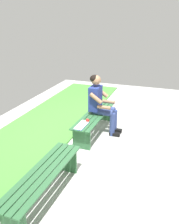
{
  "coord_description": "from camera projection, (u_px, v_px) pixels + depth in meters",
  "views": [
    {
      "loc": [
        4.39,
        1.46,
        2.33
      ],
      "look_at": [
        0.74,
        0.15,
        0.77
      ],
      "focal_mm": 38.72,
      "sensor_mm": 36.0,
      "label": 1
    }
  ],
  "objects": [
    {
      "name": "person_seated",
      "position": [
        101.0,
        102.0,
        4.96
      ],
      "size": [
        0.5,
        0.69,
        1.23
      ],
      "color": "navy",
      "rests_on": "ground"
    },
    {
      "name": "bench_near",
      "position": [
        95.0,
        119.0,
        5.04
      ],
      "size": [
        1.68,
        0.43,
        0.42
      ],
      "rotation": [
        0.0,
        0.0,
        -0.02
      ],
      "color": "#2D6038",
      "rests_on": "ground"
    },
    {
      "name": "book_open",
      "position": [
        82.0,
        125.0,
        4.48
      ],
      "size": [
        0.42,
        0.17,
        0.02
      ],
      "rotation": [
        0.0,
        0.0,
        -0.02
      ],
      "color": "white",
      "rests_on": "bench_near"
    },
    {
      "name": "apple",
      "position": [
        88.0,
        121.0,
        4.61
      ],
      "size": [
        0.07,
        0.07,
        0.07
      ],
      "primitive_type": "sphere",
      "color": "red",
      "rests_on": "bench_near"
    },
    {
      "name": "bench_far",
      "position": [
        44.0,
        179.0,
        3.2
      ],
      "size": [
        1.58,
        0.42,
        0.42
      ],
      "rotation": [
        0.0,
        0.0,
        -0.02
      ],
      "color": "#2D6038",
      "rests_on": "ground"
    },
    {
      "name": "ground_plane",
      "position": [
        132.0,
        171.0,
        3.93
      ],
      "size": [
        10.0,
        7.0,
        0.04
      ],
      "primitive_type": "cube",
      "color": "#B2B2AD"
    },
    {
      "name": "grass_strip",
      "position": [
        19.0,
        146.0,
        4.59
      ],
      "size": [
        9.0,
        1.63,
        0.03
      ],
      "primitive_type": "cube",
      "color": "#478C38",
      "rests_on": "ground"
    }
  ]
}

